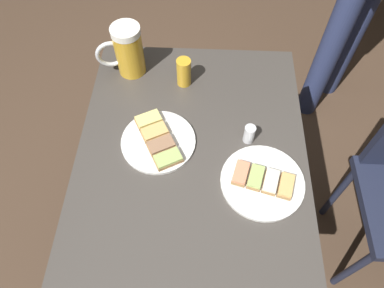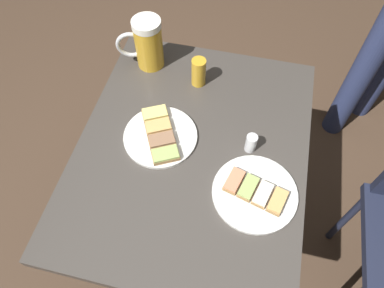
{
  "view_description": "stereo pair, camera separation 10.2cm",
  "coord_description": "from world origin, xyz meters",
  "px_view_note": "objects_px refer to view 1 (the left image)",
  "views": [
    {
      "loc": [
        -0.03,
        0.55,
        1.62
      ],
      "look_at": [
        0.0,
        0.0,
        0.76
      ],
      "focal_mm": 33.16,
      "sensor_mm": 36.0,
      "label": 1
    },
    {
      "loc": [
        -0.13,
        0.54,
        1.62
      ],
      "look_at": [
        0.0,
        0.0,
        0.76
      ],
      "focal_mm": 33.16,
      "sensor_mm": 36.0,
      "label": 2
    }
  ],
  "objects_px": {
    "plate_near": "(158,140)",
    "salt_shaker": "(249,134)",
    "beer_mug": "(127,51)",
    "plate_far": "(263,181)",
    "beer_glass_small": "(184,72)"
  },
  "relations": [
    {
      "from": "plate_near",
      "to": "beer_glass_small",
      "type": "bearing_deg",
      "value": -104.47
    },
    {
      "from": "plate_near",
      "to": "beer_glass_small",
      "type": "xyz_separation_m",
      "value": [
        -0.06,
        -0.24,
        0.04
      ]
    },
    {
      "from": "plate_far",
      "to": "salt_shaker",
      "type": "height_order",
      "value": "salt_shaker"
    },
    {
      "from": "salt_shaker",
      "to": "beer_mug",
      "type": "bearing_deg",
      "value": -34.53
    },
    {
      "from": "plate_far",
      "to": "beer_mug",
      "type": "xyz_separation_m",
      "value": [
        0.42,
        -0.41,
        0.08
      ]
    },
    {
      "from": "beer_glass_small",
      "to": "salt_shaker",
      "type": "relative_size",
      "value": 1.62
    },
    {
      "from": "plate_far",
      "to": "beer_glass_small",
      "type": "height_order",
      "value": "beer_glass_small"
    },
    {
      "from": "beer_mug",
      "to": "plate_far",
      "type": "bearing_deg",
      "value": 135.97
    },
    {
      "from": "plate_far",
      "to": "plate_near",
      "type": "bearing_deg",
      "value": -21.69
    },
    {
      "from": "plate_far",
      "to": "beer_mug",
      "type": "height_order",
      "value": "beer_mug"
    },
    {
      "from": "plate_near",
      "to": "salt_shaker",
      "type": "bearing_deg",
      "value": -175.36
    },
    {
      "from": "plate_near",
      "to": "beer_glass_small",
      "type": "height_order",
      "value": "beer_glass_small"
    },
    {
      "from": "plate_near",
      "to": "beer_mug",
      "type": "height_order",
      "value": "beer_mug"
    },
    {
      "from": "plate_near",
      "to": "beer_mug",
      "type": "distance_m",
      "value": 0.32
    },
    {
      "from": "beer_glass_small",
      "to": "plate_near",
      "type": "bearing_deg",
      "value": 75.53
    }
  ]
}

